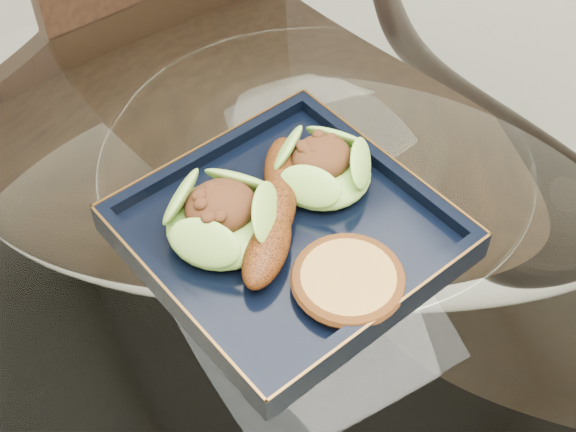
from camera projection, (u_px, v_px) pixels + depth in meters
dining_table at (311, 285)px, 0.95m from camera, size 1.13×1.13×0.77m
dining_chair at (227, 165)px, 1.22m from camera, size 0.44×0.44×0.90m
navy_plate at (288, 236)px, 0.77m from camera, size 0.31×0.31×0.02m
lettuce_wrap_left at (223, 220)px, 0.75m from camera, size 0.14×0.14×0.04m
lettuce_wrap_right at (322, 169)px, 0.79m from camera, size 0.12×0.12×0.04m
roasted_plantain at (276, 209)px, 0.76m from camera, size 0.14×0.17×0.03m
crumb_patty at (348, 281)px, 0.72m from camera, size 0.10×0.10×0.02m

